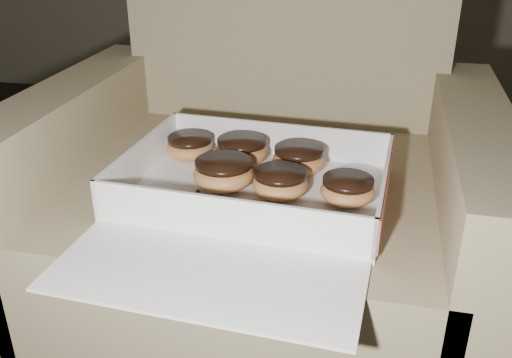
{
  "coord_description": "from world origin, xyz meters",
  "views": [
    {
      "loc": [
        -0.08,
        -0.25,
        0.84
      ],
      "look_at": [
        -0.26,
        0.57,
        0.42
      ],
      "focal_mm": 40.0,
      "sensor_mm": 36.0,
      "label": 1
    }
  ],
  "objects": [
    {
      "name": "donut_f",
      "position": [
        -0.32,
        0.57,
        0.43
      ],
      "size": [
        0.1,
        0.1,
        0.05
      ],
      "color": "#CE8648",
      "rests_on": "bakery_box"
    },
    {
      "name": "crumb_d",
      "position": [
        -0.26,
        0.45,
        0.41
      ],
      "size": [
        0.01,
        0.01,
        0.0
      ],
      "primitive_type": "ellipsoid",
      "color": "black",
      "rests_on": "bakery_box"
    },
    {
      "name": "bakery_box",
      "position": [
        -0.26,
        0.53,
        0.41
      ],
      "size": [
        0.44,
        0.51,
        0.07
      ],
      "rotation": [
        0.0,
        0.0,
        -0.05
      ],
      "color": "white",
      "rests_on": "armchair"
    },
    {
      "name": "armchair",
      "position": [
        -0.28,
        0.72,
        0.28
      ],
      "size": [
        0.85,
        0.72,
        0.89
      ],
      "color": "#8D825A",
      "rests_on": "floor"
    },
    {
      "name": "donut_b",
      "position": [
        -0.2,
        0.66,
        0.43
      ],
      "size": [
        0.09,
        0.09,
        0.05
      ],
      "color": "#CE8648",
      "rests_on": "bakery_box"
    },
    {
      "name": "donut_e",
      "position": [
        -0.22,
        0.56,
        0.43
      ],
      "size": [
        0.09,
        0.09,
        0.05
      ],
      "color": "#CE8648",
      "rests_on": "bakery_box"
    },
    {
      "name": "crumb_c",
      "position": [
        -0.08,
        0.51,
        0.41
      ],
      "size": [
        0.01,
        0.01,
        0.0
      ],
      "primitive_type": "ellipsoid",
      "color": "black",
      "rests_on": "bakery_box"
    },
    {
      "name": "donut_a",
      "position": [
        -0.11,
        0.56,
        0.43
      ],
      "size": [
        0.09,
        0.09,
        0.04
      ],
      "color": "#CE8648",
      "rests_on": "bakery_box"
    },
    {
      "name": "donut_d",
      "position": [
        -0.41,
        0.67,
        0.43
      ],
      "size": [
        0.09,
        0.09,
        0.04
      ],
      "color": "#CE8648",
      "rests_on": "bakery_box"
    },
    {
      "name": "crumb_a",
      "position": [
        -0.19,
        0.43,
        0.41
      ],
      "size": [
        0.01,
        0.01,
        0.0
      ],
      "primitive_type": "ellipsoid",
      "color": "black",
      "rests_on": "bakery_box"
    },
    {
      "name": "crumb_b",
      "position": [
        -0.35,
        0.54,
        0.41
      ],
      "size": [
        0.01,
        0.01,
        0.0
      ],
      "primitive_type": "ellipsoid",
      "color": "black",
      "rests_on": "bakery_box"
    },
    {
      "name": "donut_c",
      "position": [
        -0.31,
        0.67,
        0.43
      ],
      "size": [
        0.1,
        0.1,
        0.05
      ],
      "color": "#CE8648",
      "rests_on": "bakery_box"
    }
  ]
}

